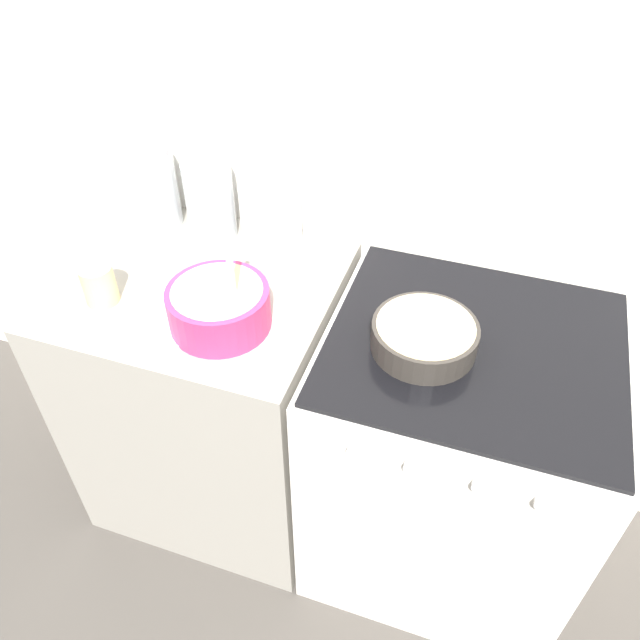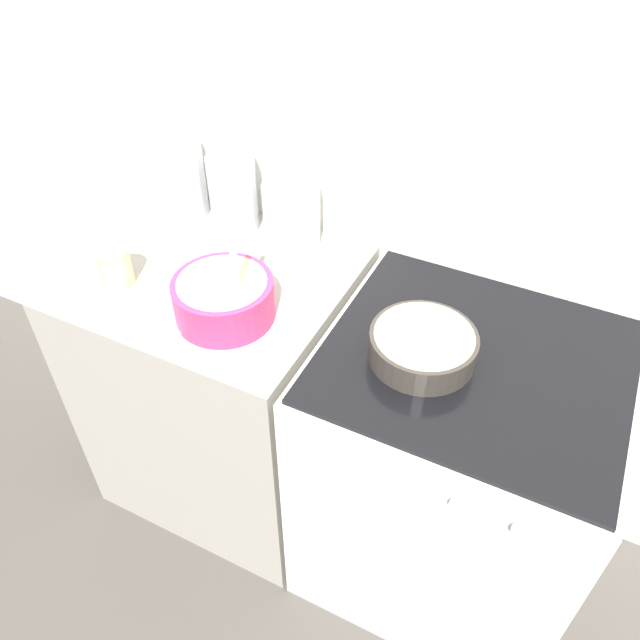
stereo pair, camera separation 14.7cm
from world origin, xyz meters
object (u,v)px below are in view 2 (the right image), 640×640
object	(u,v)px
baking_pan	(423,345)
storage_jar_right	(292,217)
storage_jar_middle	(233,196)
mixing_bowl	(224,297)
stove	(450,471)
storage_jar_left	(179,182)
tin_can	(115,267)

from	to	relation	value
baking_pan	storage_jar_right	xyz separation A→B (m)	(-0.49, 0.28, 0.05)
baking_pan	storage_jar_middle	size ratio (longest dim) A/B	1.01
storage_jar_middle	baking_pan	bearing A→B (deg)	-22.13
storage_jar_middle	storage_jar_right	bearing A→B (deg)	0.00
mixing_bowl	storage_jar_right	distance (m)	0.35
stove	storage_jar_left	world-z (taller)	storage_jar_left
baking_pan	tin_can	distance (m)	0.82
baking_pan	storage_jar_right	bearing A→B (deg)	150.54
stove	mixing_bowl	bearing A→B (deg)	-167.97
stove	tin_can	xyz separation A→B (m)	(-0.93, -0.14, 0.50)
storage_jar_middle	mixing_bowl	bearing A→B (deg)	-61.61
mixing_bowl	storage_jar_middle	size ratio (longest dim) A/B	1.26
baking_pan	tin_can	size ratio (longest dim) A/B	2.39
baking_pan	tin_can	xyz separation A→B (m)	(-0.81, -0.09, 0.01)
storage_jar_middle	tin_can	xyz separation A→B (m)	(-0.14, -0.37, -0.05)
stove	storage_jar_left	xyz separation A→B (m)	(-0.99, 0.23, 0.55)
storage_jar_left	storage_jar_right	bearing A→B (deg)	0.00
mixing_bowl	stove	bearing A→B (deg)	12.03
stove	baking_pan	size ratio (longest dim) A/B	3.60
mixing_bowl	storage_jar_middle	bearing A→B (deg)	118.39
mixing_bowl	tin_can	distance (m)	0.33
storage_jar_left	storage_jar_middle	xyz separation A→B (m)	(0.19, 0.00, 0.00)
storage_jar_middle	storage_jar_right	xyz separation A→B (m)	(0.19, 0.00, -0.02)
storage_jar_left	tin_can	size ratio (longest dim) A/B	2.29
stove	tin_can	world-z (taller)	tin_can
mixing_bowl	storage_jar_left	world-z (taller)	mixing_bowl
mixing_bowl	baking_pan	world-z (taller)	mixing_bowl
storage_jar_left	storage_jar_right	distance (m)	0.38
storage_jar_middle	storage_jar_right	distance (m)	0.19
stove	mixing_bowl	xyz separation A→B (m)	(-0.61, -0.13, 0.51)
baking_pan	storage_jar_left	xyz separation A→B (m)	(-0.87, 0.28, 0.06)
stove	tin_can	bearing A→B (deg)	-171.28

